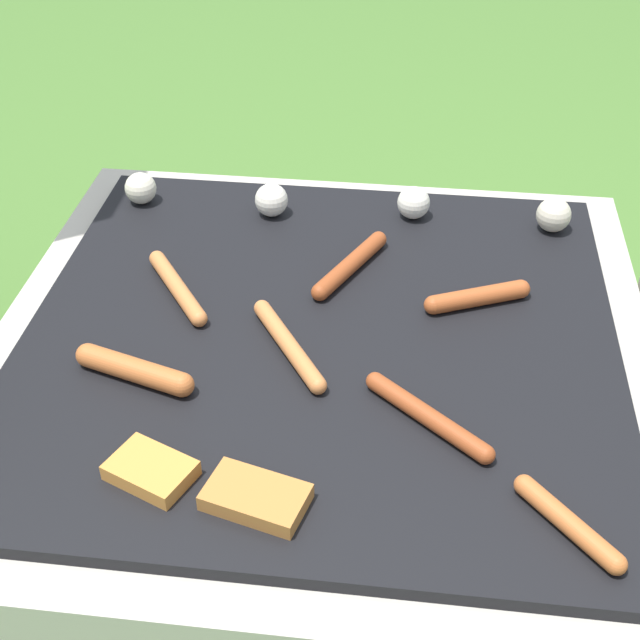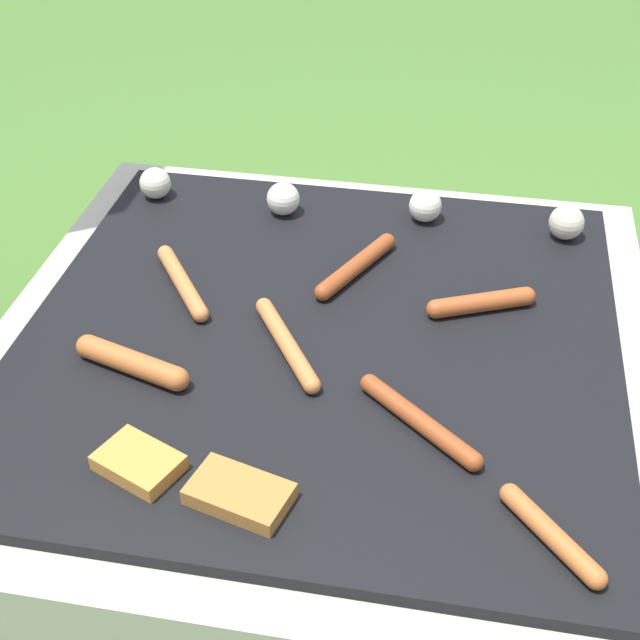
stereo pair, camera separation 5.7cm
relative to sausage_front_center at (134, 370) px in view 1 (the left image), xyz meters
The scene contains 12 objects.
ground_plane 0.53m from the sausage_front_center, 29.39° to the left, with size 14.00×14.00×0.00m, color #47702D.
grill 0.35m from the sausage_front_center, 29.39° to the left, with size 0.91×0.91×0.44m.
sausage_front_right 0.37m from the sausage_front_center, ahead, with size 0.16×0.13×0.02m.
sausage_back_center 0.48m from the sausage_front_center, 26.16° to the left, with size 0.15×0.08×0.03m.
sausage_front_left 0.19m from the sausage_front_center, 87.62° to the left, with size 0.12×0.16×0.02m.
sausage_back_left 0.20m from the sausage_front_center, 22.74° to the left, with size 0.12×0.17×0.02m.
sausage_front_center is the anchor object (origin of this frame).
sausage_mid_right 0.55m from the sausage_front_center, 19.15° to the right, with size 0.11×0.12×0.02m.
sausage_mid_left 0.37m from the sausage_front_center, 47.73° to the left, with size 0.10×0.17×0.03m.
bread_slice_left 0.26m from the sausage_front_center, 44.27° to the right, with size 0.12×0.09×0.02m.
bread_slice_right 0.17m from the sausage_front_center, 67.71° to the right, with size 0.11×0.10×0.02m.
mushroom_row 0.49m from the sausage_front_center, 62.10° to the left, with size 0.72×0.07×0.05m.
Camera 1 is at (0.11, -0.94, 1.19)m, focal length 50.00 mm.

